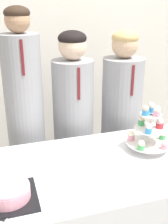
{
  "coord_description": "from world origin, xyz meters",
  "views": [
    {
      "loc": [
        -0.51,
        -0.9,
        1.63
      ],
      "look_at": [
        -0.11,
        0.4,
        1.09
      ],
      "focal_mm": 45.0,
      "sensor_mm": 36.0,
      "label": 1
    }
  ],
  "objects_px": {
    "student_0": "(26,129)",
    "student_1": "(74,132)",
    "round_cake": "(8,190)",
    "cupcake_stand": "(149,130)",
    "cake_knife": "(7,220)",
    "student_2": "(120,127)"
  },
  "relations": [
    {
      "from": "student_0",
      "to": "student_1",
      "type": "bearing_deg",
      "value": 0.0
    },
    {
      "from": "student_0",
      "to": "student_2",
      "type": "bearing_deg",
      "value": 0.0
    },
    {
      "from": "round_cake",
      "to": "student_2",
      "type": "relative_size",
      "value": 0.18
    },
    {
      "from": "cupcake_stand",
      "to": "student_1",
      "type": "xyz_separation_m",
      "value": [
        -0.33,
        0.53,
        -0.22
      ]
    },
    {
      "from": "student_1",
      "to": "cake_knife",
      "type": "bearing_deg",
      "value": -120.54
    },
    {
      "from": "round_cake",
      "to": "cupcake_stand",
      "type": "bearing_deg",
      "value": 15.12
    },
    {
      "from": "cupcake_stand",
      "to": "cake_knife",
      "type": "bearing_deg",
      "value": -156.89
    },
    {
      "from": "cupcake_stand",
      "to": "student_0",
      "type": "distance_m",
      "value": 0.88
    },
    {
      "from": "cake_knife",
      "to": "student_2",
      "type": "height_order",
      "value": "student_2"
    },
    {
      "from": "cupcake_stand",
      "to": "student_1",
      "type": "bearing_deg",
      "value": 121.63
    },
    {
      "from": "student_2",
      "to": "round_cake",
      "type": "bearing_deg",
      "value": -139.98
    },
    {
      "from": "cupcake_stand",
      "to": "student_0",
      "type": "height_order",
      "value": "student_0"
    },
    {
      "from": "round_cake",
      "to": "student_1",
      "type": "height_order",
      "value": "student_1"
    },
    {
      "from": "student_0",
      "to": "student_1",
      "type": "xyz_separation_m",
      "value": [
        0.35,
        0.0,
        -0.08
      ]
    },
    {
      "from": "round_cake",
      "to": "student_0",
      "type": "height_order",
      "value": "student_0"
    },
    {
      "from": "round_cake",
      "to": "student_2",
      "type": "bearing_deg",
      "value": 40.02
    },
    {
      "from": "cake_knife",
      "to": "student_2",
      "type": "bearing_deg",
      "value": 78.61
    },
    {
      "from": "cake_knife",
      "to": "student_1",
      "type": "height_order",
      "value": "student_1"
    },
    {
      "from": "round_cake",
      "to": "cake_knife",
      "type": "height_order",
      "value": "round_cake"
    },
    {
      "from": "student_0",
      "to": "cake_knife",
      "type": "bearing_deg",
      "value": -101.28
    },
    {
      "from": "round_cake",
      "to": "student_1",
      "type": "distance_m",
      "value": 0.93
    },
    {
      "from": "round_cake",
      "to": "student_1",
      "type": "bearing_deg",
      "value": 55.88
    }
  ]
}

